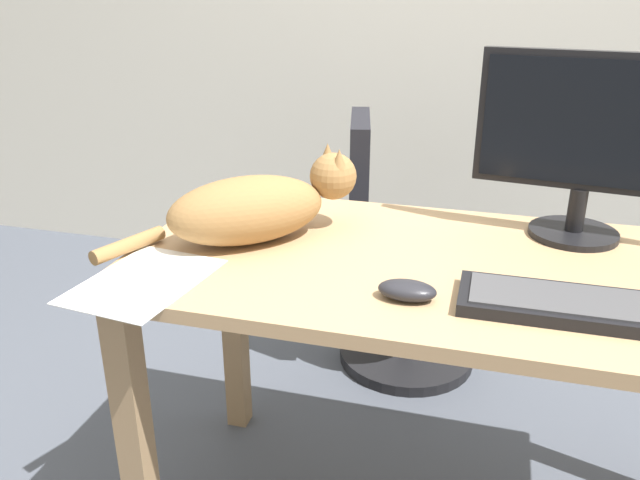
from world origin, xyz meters
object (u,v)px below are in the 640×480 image
computer_mouse (407,290)px  cat (257,205)px  monitor (588,140)px  office_chair (396,265)px  keyboard (584,307)px

computer_mouse → cat: bearing=151.2°
monitor → computer_mouse: size_ratio=4.36×
cat → computer_mouse: bearing=-28.8°
office_chair → cat: size_ratio=1.82×
monitor → cat: size_ratio=0.98×
office_chair → monitor: 0.94m
office_chair → computer_mouse: (0.16, -0.95, 0.39)m
office_chair → keyboard: (0.47, -0.92, 0.38)m
cat → keyboard: bearing=-14.3°
cat → computer_mouse: cat is taller
monitor → keyboard: (-0.01, -0.38, -0.21)m
monitor → cat: bearing=-163.3°
office_chair → cat: (-0.21, -0.75, 0.45)m
monitor → cat: monitor is taller
keyboard → cat: 0.71m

